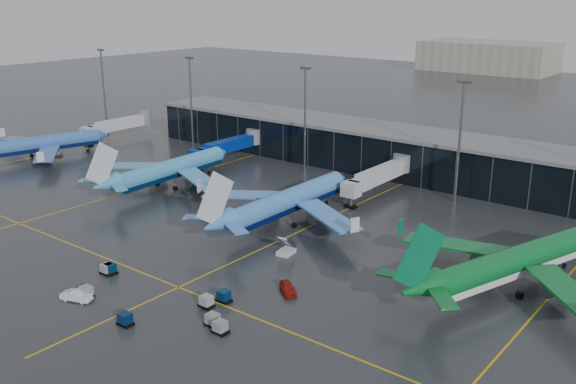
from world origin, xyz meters
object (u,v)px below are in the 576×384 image
Objects in this scene: mobile_airstair at (286,250)px; service_van_red at (288,288)px; airliner_klm_near at (289,188)px; airliner_klm_west at (40,135)px; airliner_aer_lingus at (517,245)px; baggage_carts at (159,298)px; service_van_white at (76,296)px; airliner_arkefly at (171,158)px.

service_van_red is at bearing -58.57° from mobile_airstair.
airliner_klm_west is at bearing -178.68° from airliner_klm_near.
airliner_aer_lingus reaches higher than mobile_airstair.
airliner_klm_near is 1.52× the size of baggage_carts.
airliner_klm_near is 44.59m from airliner_aer_lingus.
service_van_white is at bearing -119.41° from airliner_aer_lingus.
airliner_klm_near reaches higher than service_van_white.
airliner_arkefly is 57.67m from service_van_white.
baggage_carts reaches higher than service_van_red.
baggage_carts is 6.24× the size of service_van_red.
airliner_klm_near is 39.55m from baggage_carts.
mobile_airstair is at bearing -53.67° from airliner_klm_near.
mobile_airstair is at bearing -43.31° from service_van_white.
airliner_klm_near is (81.78, 2.45, 0.37)m from airliner_klm_west.
baggage_carts is at bearing 175.75° from service_van_red.
airliner_aer_lingus is at bearing 43.95° from baggage_carts.
service_van_red is (-25.34, -22.51, -6.01)m from airliner_aer_lingus.
airliner_arkefly reaches higher than baggage_carts.
service_van_white is at bearing -145.18° from baggage_carts.
mobile_airstair is at bearing 77.08° from service_van_red.
airliner_klm_west is at bearing 165.23° from mobile_airstair.
airliner_klm_near reaches higher than service_van_red.
airliner_klm_near is at bearing -164.28° from airliner_aer_lingus.
airliner_klm_west reaches higher than service_van_red.
airliner_klm_near is (35.51, -2.01, 0.23)m from airliner_arkefly.
mobile_airstair is 34.73m from service_van_white.
airliner_arkefly is 0.97× the size of airliner_klm_near.
airliner_aer_lingus is 36.93m from mobile_airstair.
airliner_aer_lingus is 9.49× the size of service_van_red.
airliner_arkefly is 61.09m from service_van_red.
airliner_klm_west reaches higher than service_van_white.
airliner_klm_near is at bearing 16.43° from airliner_klm_west.
mobile_airstair reaches higher than service_van_white.
airliner_arkefly is at bearing 101.68° from service_van_red.
service_van_white is (-9.91, -6.89, 0.02)m from baggage_carts.
mobile_airstair reaches higher than service_van_red.
baggage_carts is (-37.83, -36.47, -6.04)m from airliner_aer_lingus.
airliner_klm_west is at bearing -161.47° from airliner_aer_lingus.
mobile_airstair is 0.74× the size of service_van_white.
airliner_arkefly reaches higher than service_van_white.
service_van_red is at bearing -29.13° from airliner_arkefly.
airliner_aer_lingus reaches higher than airliner_klm_near.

